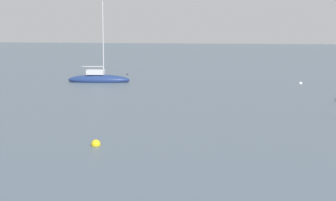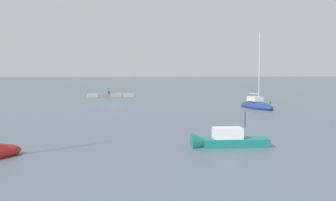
{
  "view_description": "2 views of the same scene",
  "coord_description": "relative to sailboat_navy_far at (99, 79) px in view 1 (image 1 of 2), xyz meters",
  "views": [
    {
      "loc": [
        44.24,
        39.45,
        6.89
      ],
      "look_at": [
        2.91,
        29.03,
        1.11
      ],
      "focal_mm": 54.39,
      "sensor_mm": 36.0,
      "label": 1
    },
    {
      "loc": [
        0.75,
        78.82,
        5.84
      ],
      "look_at": [
        -5.32,
        32.81,
        2.65
      ],
      "focal_mm": 49.63,
      "sensor_mm": 36.0,
      "label": 2
    }
  ],
  "objects": [
    {
      "name": "mooring_buoy_mid",
      "position": [
        37.01,
        14.66,
        -0.32
      ],
      "size": [
        0.57,
        0.57,
        0.57
      ],
      "color": "yellow",
      "rests_on": "ground_plane"
    },
    {
      "name": "mooring_buoy_far",
      "position": [
        -4.04,
        26.97,
        -0.34
      ],
      "size": [
        0.45,
        0.45,
        0.45
      ],
      "color": "white",
      "rests_on": "ground_plane"
    },
    {
      "name": "sailboat_navy_far",
      "position": [
        0.0,
        0.0,
        0.0
      ],
      "size": [
        4.0,
        8.86,
        11.43
      ],
      "rotation": [
        0.0,
        0.0,
        0.19
      ],
      "color": "navy",
      "rests_on": "ground_plane"
    }
  ]
}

